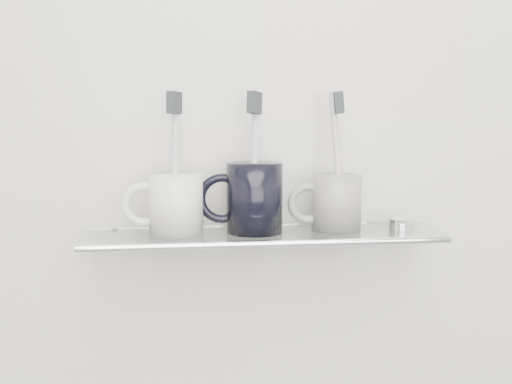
{
  "coord_description": "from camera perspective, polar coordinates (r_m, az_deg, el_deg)",
  "views": [
    {
      "loc": [
        -0.11,
        0.16,
        1.28
      ],
      "look_at": [
        -0.01,
        1.04,
        1.16
      ],
      "focal_mm": 45.0,
      "sensor_mm": 36.0,
      "label": 1
    }
  ],
  "objects": [
    {
      "name": "bracket_right",
      "position": [
        1.0,
        12.37,
        -3.55
      ],
      "size": [
        0.02,
        0.03,
        0.02
      ],
      "primitive_type": "cylinder",
      "rotation": [
        1.57,
        0.0,
        0.0
      ],
      "color": "silver",
      "rests_on": "wall_back"
    },
    {
      "name": "bracket_left",
      "position": [
        0.95,
        -12.39,
        -4.15
      ],
      "size": [
        0.02,
        0.03,
        0.02
      ],
      "primitive_type": "cylinder",
      "rotation": [
        1.57,
        0.0,
        0.0
      ],
      "color": "silver",
      "rests_on": "wall_back"
    },
    {
      "name": "toothbrush_left",
      "position": [
        0.89,
        -7.19,
        2.7
      ],
      "size": [
        0.02,
        0.03,
        0.19
      ],
      "primitive_type": "cylinder",
      "rotation": [
        -0.08,
        -0.02,
        -0.55
      ],
      "color": "silver",
      "rests_on": "mug_left"
    },
    {
      "name": "mug_center_handle",
      "position": [
        0.89,
        -3.03,
        -0.57
      ],
      "size": [
        0.07,
        0.01,
        0.07
      ],
      "primitive_type": "torus",
      "rotation": [
        1.57,
        0.0,
        0.0
      ],
      "color": "black",
      "rests_on": "mug_center"
    },
    {
      "name": "shelf_glass",
      "position": [
        0.9,
        0.67,
        -3.86
      ],
      "size": [
        0.5,
        0.12,
        0.01
      ],
      "primitive_type": "cube",
      "color": "silver",
      "rests_on": "wall_back"
    },
    {
      "name": "bristles_center",
      "position": [
        0.89,
        -0.14,
        7.94
      ],
      "size": [
        0.02,
        0.03,
        0.03
      ],
      "primitive_type": "cube",
      "rotation": [
        -0.14,
        -0.05,
        -0.65
      ],
      "color": "#282C2F",
      "rests_on": "toothbrush_center"
    },
    {
      "name": "mug_center",
      "position": [
        0.9,
        -0.14,
        -0.52
      ],
      "size": [
        0.1,
        0.1,
        0.1
      ],
      "primitive_type": "cylinder",
      "rotation": [
        0.0,
        0.0,
        -0.32
      ],
      "color": "black",
      "rests_on": "shelf_glass"
    },
    {
      "name": "bristles_right",
      "position": [
        0.91,
        7.33,
        7.88
      ],
      "size": [
        0.02,
        0.02,
        0.03
      ],
      "primitive_type": "cube",
      "rotation": [
        -0.07,
        -0.08,
        -0.07
      ],
      "color": "#282C2F",
      "rests_on": "toothbrush_right"
    },
    {
      "name": "mug_left",
      "position": [
        0.89,
        -7.13,
        -1.06
      ],
      "size": [
        0.09,
        0.09,
        0.08
      ],
      "primitive_type": "cylinder",
      "rotation": [
        0.0,
        0.0,
        -0.15
      ],
      "color": "white",
      "rests_on": "shelf_glass"
    },
    {
      "name": "shelf_rail",
      "position": [
        0.85,
        1.16,
        -4.63
      ],
      "size": [
        0.5,
        0.01,
        0.01
      ],
      "primitive_type": "cylinder",
      "rotation": [
        0.0,
        1.57,
        0.0
      ],
      "color": "silver",
      "rests_on": "shelf_glass"
    },
    {
      "name": "mug_left_handle",
      "position": [
        0.9,
        -9.92,
        -1.11
      ],
      "size": [
        0.06,
        0.01,
        0.06
      ],
      "primitive_type": "torus",
      "rotation": [
        1.57,
        0.0,
        0.0
      ],
      "color": "white",
      "rests_on": "mug_left"
    },
    {
      "name": "toothbrush_center",
      "position": [
        0.89,
        -0.14,
        2.8
      ],
      "size": [
        0.02,
        0.04,
        0.19
      ],
      "primitive_type": "cylinder",
      "rotation": [
        -0.14,
        -0.05,
        -0.65
      ],
      "color": "silver",
      "rests_on": "mug_center"
    },
    {
      "name": "toothbrush_right",
      "position": [
        0.91,
        7.24,
        2.85
      ],
      "size": [
        0.03,
        0.03,
        0.19
      ],
      "primitive_type": "cylinder",
      "rotation": [
        -0.07,
        -0.08,
        -0.07
      ],
      "color": "beige",
      "rests_on": "mug_right"
    },
    {
      "name": "chrome_cap",
      "position": [
        0.95,
        12.74,
        -2.75
      ],
      "size": [
        0.04,
        0.04,
        0.01
      ],
      "primitive_type": "cylinder",
      "color": "silver",
      "rests_on": "shelf_glass"
    },
    {
      "name": "wall_back",
      "position": [
        0.95,
        0.21,
        6.07
      ],
      "size": [
        2.5,
        0.0,
        2.5
      ],
      "primitive_type": "plane",
      "rotation": [
        1.57,
        0.0,
        0.0
      ],
      "color": "beige",
      "rests_on": "ground"
    },
    {
      "name": "mug_right_handle",
      "position": [
        0.91,
        4.65,
        -1.0
      ],
      "size": [
        0.06,
        0.01,
        0.06
      ],
      "primitive_type": "torus",
      "rotation": [
        1.57,
        0.0,
        0.0
      ],
      "color": "silver",
      "rests_on": "mug_right"
    },
    {
      "name": "mug_right",
      "position": [
        0.92,
        7.17,
        -0.95
      ],
      "size": [
        0.09,
        0.09,
        0.08
      ],
      "primitive_type": "cylinder",
      "rotation": [
        0.0,
        0.0,
        -0.33
      ],
      "color": "silver",
      "rests_on": "shelf_glass"
    },
    {
      "name": "bristles_left",
      "position": [
        0.88,
        -7.29,
        7.88
      ],
      "size": [
        0.02,
        0.03,
        0.03
      ],
      "primitive_type": "cube",
      "rotation": [
        -0.08,
        -0.02,
        -0.55
      ],
      "color": "#282C2F",
      "rests_on": "toothbrush_left"
    }
  ]
}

